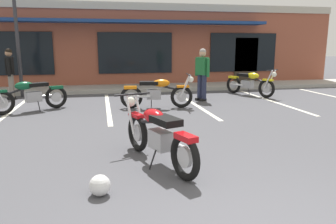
# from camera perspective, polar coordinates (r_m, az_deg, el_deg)

# --- Properties ---
(ground_plane) EXTENTS (80.00, 80.00, 0.00)m
(ground_plane) POSITION_cam_1_polar(r_m,az_deg,el_deg) (6.25, 2.55, -5.02)
(ground_plane) COLOR #47474C
(sidewalk_kerb) EXTENTS (22.00, 1.80, 0.14)m
(sidewalk_kerb) POSITION_cam_1_polar(r_m,az_deg,el_deg) (13.38, -5.18, 4.21)
(sidewalk_kerb) COLOR #A8A59E
(sidewalk_kerb) RESTS_ON ground_plane
(brick_storefront_building) EXTENTS (18.28, 7.09, 3.50)m
(brick_storefront_building) POSITION_cam_1_polar(r_m,az_deg,el_deg) (17.20, -6.79, 11.44)
(brick_storefront_building) COLOR brown
(brick_storefront_building) RESTS_ON ground_plane
(painted_stall_lines) EXTENTS (13.20, 4.80, 0.01)m
(painted_stall_lines) POSITION_cam_1_polar(r_m,az_deg,el_deg) (9.87, -2.80, 1.19)
(painted_stall_lines) COLOR silver
(painted_stall_lines) RESTS_ON ground_plane
(motorcycle_foreground_classic) EXTENTS (1.02, 2.03, 0.98)m
(motorcycle_foreground_classic) POSITION_cam_1_polar(r_m,az_deg,el_deg) (4.97, -1.82, -3.86)
(motorcycle_foreground_classic) COLOR black
(motorcycle_foreground_classic) RESTS_ON ground_plane
(motorcycle_black_cruiser) EXTENTS (1.89, 1.30, 0.98)m
(motorcycle_black_cruiser) POSITION_cam_1_polar(r_m,az_deg,el_deg) (9.63, -23.02, 2.79)
(motorcycle_black_cruiser) COLOR black
(motorcycle_black_cruiser) RESTS_ON ground_plane
(motorcycle_silver_naked) EXTENTS (2.10, 0.73, 0.98)m
(motorcycle_silver_naked) POSITION_cam_1_polar(r_m,az_deg,el_deg) (9.38, -1.87, 3.49)
(motorcycle_silver_naked) COLOR black
(motorcycle_silver_naked) RESTS_ON ground_plane
(motorcycle_blue_standard) EXTENTS (1.24, 1.93, 0.98)m
(motorcycle_blue_standard) POSITION_cam_1_polar(r_m,az_deg,el_deg) (12.08, 14.08, 4.98)
(motorcycle_blue_standard) COLOR black
(motorcycle_blue_standard) RESTS_ON ground_plane
(person_in_black_shirt) EXTENTS (0.30, 0.61, 1.68)m
(person_in_black_shirt) POSITION_cam_1_polar(r_m,az_deg,el_deg) (12.02, -25.82, 6.49)
(person_in_black_shirt) COLOR black
(person_in_black_shirt) RESTS_ON ground_plane
(person_in_shorts_foreground) EXTENTS (0.40, 0.57, 1.68)m
(person_in_shorts_foreground) POSITION_cam_1_polar(r_m,az_deg,el_deg) (10.66, 5.97, 7.06)
(person_in_shorts_foreground) COLOR black
(person_in_shorts_foreground) RESTS_ON ground_plane
(helmet_on_pavement) EXTENTS (0.26, 0.26, 0.26)m
(helmet_on_pavement) POSITION_cam_1_polar(r_m,az_deg,el_deg) (4.12, -11.79, -12.39)
(helmet_on_pavement) COLOR silver
(helmet_on_pavement) RESTS_ON ground_plane
(parking_lot_lamp_post) EXTENTS (0.24, 0.76, 4.85)m
(parking_lot_lamp_post) POSITION_cam_1_polar(r_m,az_deg,el_deg) (12.36, -25.36, 16.88)
(parking_lot_lamp_post) COLOR #2D2D33
(parking_lot_lamp_post) RESTS_ON ground_plane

